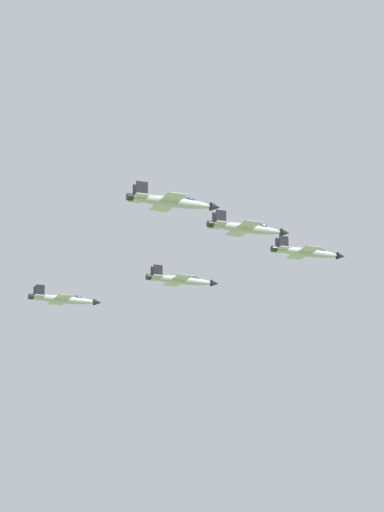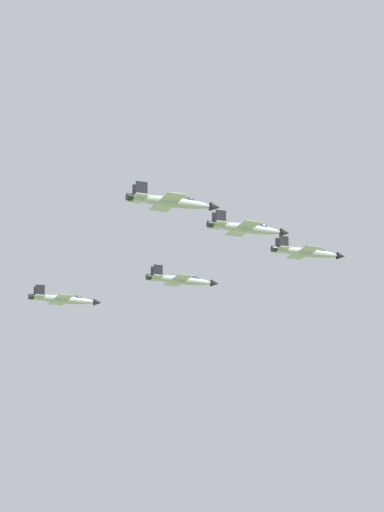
{
  "view_description": "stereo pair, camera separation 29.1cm",
  "coord_description": "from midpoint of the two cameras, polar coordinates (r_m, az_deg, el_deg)",
  "views": [
    {
      "loc": [
        -194.7,
        15.18,
        103.49
      ],
      "look_at": [
        -4.02,
        47.92,
        157.7
      ],
      "focal_mm": 80.66,
      "sensor_mm": 36.0,
      "label": 1
    },
    {
      "loc": [
        -194.65,
        14.89,
        103.49
      ],
      "look_at": [
        -4.02,
        47.92,
        157.7
      ],
      "focal_mm": 80.66,
      "sensor_mm": 36.0,
      "label": 2
    }
  ],
  "objects": [
    {
      "name": "jet_right_outer",
      "position": [
        167.09,
        -1.04,
        2.72
      ],
      "size": [
        9.26,
        13.17,
        3.04
      ],
      "rotation": [
        0.0,
        0.0,
        5.24
      ],
      "color": "#9EA3A8"
    },
    {
      "name": "jet_right_wingman",
      "position": [
        188.41,
        2.71,
        1.4
      ],
      "size": [
        9.5,
        13.32,
        3.09
      ],
      "rotation": [
        0.0,
        0.0,
        5.25
      ],
      "color": "#9EA3A8"
    },
    {
      "name": "jet_left_outer",
      "position": [
        225.58,
        -6.42,
        -2.14
      ],
      "size": [
        9.55,
        13.33,
        3.1
      ],
      "rotation": [
        0.0,
        0.0,
        5.25
      ],
      "color": "#9EA3A8"
    },
    {
      "name": "jet_left_wingman",
      "position": [
        216.51,
        -0.57,
        -1.19
      ],
      "size": [
        9.49,
        13.27,
        3.08
      ],
      "rotation": [
        0.0,
        0.0,
        5.25
      ],
      "color": "#9EA3A8"
    },
    {
      "name": "jet_lead",
      "position": [
        210.29,
        5.69,
        0.19
      ],
      "size": [
        9.65,
        13.53,
        3.14
      ],
      "rotation": [
        0.0,
        0.0,
        5.25
      ],
      "color": "#9EA3A8"
    }
  ]
}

